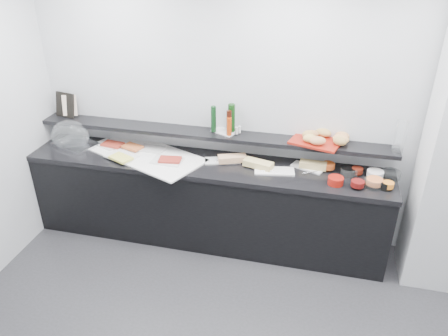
% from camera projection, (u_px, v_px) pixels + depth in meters
% --- Properties ---
extents(back_wall, '(5.00, 0.02, 2.70)m').
position_uv_depth(back_wall, '(283.00, 115.00, 4.20)').
color(back_wall, silver).
rests_on(back_wall, ground).
extents(buffet_cabinet, '(3.60, 0.60, 0.85)m').
position_uv_depth(buffet_cabinet, '(206.00, 203.00, 4.53)').
color(buffet_cabinet, black).
rests_on(buffet_cabinet, ground).
extents(counter_top, '(3.62, 0.62, 0.05)m').
position_uv_depth(counter_top, '(205.00, 165.00, 4.31)').
color(counter_top, black).
rests_on(counter_top, buffet_cabinet).
extents(wall_shelf, '(3.60, 0.25, 0.04)m').
position_uv_depth(wall_shelf, '(210.00, 134.00, 4.34)').
color(wall_shelf, black).
rests_on(wall_shelf, back_wall).
extents(cloche_base, '(0.52, 0.43, 0.04)m').
position_uv_depth(cloche_base, '(76.00, 145.00, 4.62)').
color(cloche_base, silver).
rests_on(cloche_base, counter_top).
extents(cloche_dome, '(0.45, 0.36, 0.34)m').
position_uv_depth(cloche_dome, '(70.00, 136.00, 4.56)').
color(cloche_dome, white).
rests_on(cloche_dome, cloche_base).
extents(linen_runner, '(1.32, 0.98, 0.01)m').
position_uv_depth(linen_runner, '(147.00, 155.00, 4.44)').
color(linen_runner, white).
rests_on(linen_runner, counter_top).
extents(platter_meat_a, '(0.32, 0.27, 0.01)m').
position_uv_depth(platter_meat_a, '(108.00, 144.00, 4.62)').
color(platter_meat_a, silver).
rests_on(platter_meat_a, linen_runner).
extents(food_meat_a, '(0.23, 0.17, 0.02)m').
position_uv_depth(food_meat_a, '(113.00, 144.00, 4.58)').
color(food_meat_a, maroon).
rests_on(food_meat_a, platter_meat_a).
extents(platter_salmon, '(0.28, 0.20, 0.01)m').
position_uv_depth(platter_salmon, '(152.00, 149.00, 4.52)').
color(platter_salmon, silver).
rests_on(platter_salmon, linen_runner).
extents(food_salmon, '(0.24, 0.19, 0.02)m').
position_uv_depth(food_salmon, '(133.00, 147.00, 4.52)').
color(food_salmon, '#CC5D29').
rests_on(food_salmon, platter_salmon).
extents(platter_cheese, '(0.36, 0.30, 0.01)m').
position_uv_depth(platter_cheese, '(121.00, 156.00, 4.37)').
color(platter_cheese, white).
rests_on(platter_cheese, linen_runner).
extents(food_cheese, '(0.26, 0.22, 0.02)m').
position_uv_depth(food_cheese, '(121.00, 158.00, 4.30)').
color(food_cheese, '#DEDA56').
rests_on(food_cheese, platter_cheese).
extents(platter_meat_b, '(0.30, 0.21, 0.01)m').
position_uv_depth(platter_meat_b, '(167.00, 161.00, 4.28)').
color(platter_meat_b, silver).
rests_on(platter_meat_b, linen_runner).
extents(food_meat_b, '(0.23, 0.16, 0.02)m').
position_uv_depth(food_meat_b, '(170.00, 160.00, 4.27)').
color(food_meat_b, maroon).
rests_on(food_meat_b, platter_meat_b).
extents(sandwich_plate_left, '(0.38, 0.25, 0.01)m').
position_uv_depth(sandwich_plate_left, '(223.00, 160.00, 4.32)').
color(sandwich_plate_left, silver).
rests_on(sandwich_plate_left, counter_top).
extents(sandwich_food_left, '(0.29, 0.20, 0.06)m').
position_uv_depth(sandwich_food_left, '(232.00, 158.00, 4.28)').
color(sandwich_food_left, tan).
rests_on(sandwich_food_left, sandwich_plate_left).
extents(tongs_left, '(0.16, 0.02, 0.01)m').
position_uv_depth(tongs_left, '(223.00, 162.00, 4.28)').
color(tongs_left, '#BBBEC2').
rests_on(tongs_left, sandwich_plate_left).
extents(sandwich_plate_mid, '(0.40, 0.22, 0.01)m').
position_uv_depth(sandwich_plate_mid, '(274.00, 171.00, 4.13)').
color(sandwich_plate_mid, white).
rests_on(sandwich_plate_mid, counter_top).
extents(sandwich_food_mid, '(0.30, 0.18, 0.06)m').
position_uv_depth(sandwich_food_mid, '(258.00, 164.00, 4.18)').
color(sandwich_food_mid, '#D8BD71').
rests_on(sandwich_food_mid, sandwich_plate_mid).
extents(tongs_mid, '(0.16, 0.03, 0.01)m').
position_uv_depth(tongs_mid, '(269.00, 171.00, 4.10)').
color(tongs_mid, silver).
rests_on(tongs_mid, sandwich_plate_mid).
extents(sandwich_plate_right, '(0.34, 0.24, 0.01)m').
position_uv_depth(sandwich_plate_right, '(308.00, 167.00, 4.19)').
color(sandwich_plate_right, white).
rests_on(sandwich_plate_right, counter_top).
extents(sandwich_food_right, '(0.26, 0.11, 0.06)m').
position_uv_depth(sandwich_food_right, '(313.00, 165.00, 4.16)').
color(sandwich_food_right, tan).
rests_on(sandwich_food_right, sandwich_plate_right).
extents(tongs_right, '(0.14, 0.09, 0.01)m').
position_uv_depth(tongs_right, '(310.00, 172.00, 4.08)').
color(tongs_right, silver).
rests_on(tongs_right, sandwich_plate_right).
extents(bowl_glass_fruit, '(0.21, 0.21, 0.07)m').
position_uv_depth(bowl_glass_fruit, '(349.00, 171.00, 4.07)').
color(bowl_glass_fruit, white).
rests_on(bowl_glass_fruit, counter_top).
extents(fill_glass_fruit, '(0.15, 0.15, 0.05)m').
position_uv_depth(fill_glass_fruit, '(328.00, 166.00, 4.14)').
color(fill_glass_fruit, '#D9541D').
rests_on(fill_glass_fruit, bowl_glass_fruit).
extents(bowl_black_jam, '(0.17, 0.17, 0.07)m').
position_uv_depth(bowl_black_jam, '(348.00, 171.00, 4.08)').
color(bowl_black_jam, black).
rests_on(bowl_black_jam, counter_top).
extents(fill_black_jam, '(0.14, 0.14, 0.05)m').
position_uv_depth(fill_black_jam, '(357.00, 170.00, 4.06)').
color(fill_black_jam, '#57170C').
rests_on(fill_black_jam, bowl_black_jam).
extents(bowl_glass_cream, '(0.21, 0.21, 0.07)m').
position_uv_depth(bowl_glass_cream, '(391.00, 175.00, 4.01)').
color(bowl_glass_cream, silver).
rests_on(bowl_glass_cream, counter_top).
extents(fill_glass_cream, '(0.19, 0.19, 0.05)m').
position_uv_depth(fill_glass_cream, '(375.00, 173.00, 4.01)').
color(fill_glass_cream, white).
rests_on(fill_glass_cream, bowl_glass_cream).
extents(bowl_red_jam, '(0.15, 0.15, 0.07)m').
position_uv_depth(bowl_red_jam, '(336.00, 181.00, 3.91)').
color(bowl_red_jam, maroon).
rests_on(bowl_red_jam, counter_top).
extents(fill_red_jam, '(0.14, 0.14, 0.05)m').
position_uv_depth(fill_red_jam, '(358.00, 184.00, 3.85)').
color(fill_red_jam, '#5A0E0C').
rests_on(fill_red_jam, bowl_red_jam).
extents(bowl_glass_salmon, '(0.19, 0.19, 0.07)m').
position_uv_depth(bowl_glass_salmon, '(373.00, 183.00, 3.88)').
color(bowl_glass_salmon, white).
rests_on(bowl_glass_salmon, counter_top).
extents(fill_glass_salmon, '(0.18, 0.18, 0.05)m').
position_uv_depth(fill_glass_salmon, '(375.00, 181.00, 3.88)').
color(fill_glass_salmon, orange).
rests_on(fill_glass_salmon, bowl_glass_salmon).
extents(bowl_black_fruit, '(0.12, 0.12, 0.07)m').
position_uv_depth(bowl_black_fruit, '(386.00, 185.00, 3.85)').
color(bowl_black_fruit, black).
rests_on(bowl_black_fruit, counter_top).
extents(fill_black_fruit, '(0.13, 0.13, 0.05)m').
position_uv_depth(fill_black_fruit, '(388.00, 185.00, 3.83)').
color(fill_black_fruit, orange).
rests_on(fill_black_fruit, bowl_black_fruit).
extents(framed_print, '(0.24, 0.12, 0.26)m').
position_uv_depth(framed_print, '(65.00, 105.00, 4.65)').
color(framed_print, black).
rests_on(framed_print, wall_shelf).
extents(print_art, '(0.16, 0.08, 0.22)m').
position_uv_depth(print_art, '(70.00, 106.00, 4.63)').
color(print_art, beige).
rests_on(print_art, framed_print).
extents(condiment_tray, '(0.27, 0.23, 0.01)m').
position_uv_depth(condiment_tray, '(224.00, 132.00, 4.33)').
color(condiment_tray, white).
rests_on(condiment_tray, wall_shelf).
extents(bottle_green_a, '(0.06, 0.06, 0.26)m').
position_uv_depth(bottle_green_a, '(214.00, 119.00, 4.26)').
color(bottle_green_a, black).
rests_on(bottle_green_a, condiment_tray).
extents(bottle_brown, '(0.06, 0.06, 0.24)m').
position_uv_depth(bottle_brown, '(229.00, 122.00, 4.21)').
color(bottle_brown, black).
rests_on(bottle_brown, condiment_tray).
extents(bottle_green_b, '(0.08, 0.08, 0.28)m').
position_uv_depth(bottle_green_b, '(232.00, 118.00, 4.26)').
color(bottle_green_b, '#0E340E').
rests_on(bottle_green_b, condiment_tray).
extents(bottle_hot, '(0.06, 0.06, 0.18)m').
position_uv_depth(bottle_hot, '(229.00, 126.00, 4.20)').
color(bottle_hot, '#B2390C').
rests_on(bottle_hot, condiment_tray).
extents(shaker_salt, '(0.04, 0.04, 0.07)m').
position_uv_depth(shaker_salt, '(237.00, 131.00, 4.25)').
color(shaker_salt, silver).
rests_on(shaker_salt, condiment_tray).
extents(shaker_pepper, '(0.04, 0.04, 0.07)m').
position_uv_depth(shaker_pepper, '(239.00, 130.00, 4.27)').
color(shaker_pepper, silver).
rests_on(shaker_pepper, condiment_tray).
extents(bread_tray, '(0.52, 0.42, 0.02)m').
position_uv_depth(bread_tray, '(316.00, 142.00, 4.12)').
color(bread_tray, maroon).
rests_on(bread_tray, wall_shelf).
extents(bread_roll_nw, '(0.12, 0.08, 0.08)m').
position_uv_depth(bread_roll_nw, '(312.00, 134.00, 4.14)').
color(bread_roll_nw, '#AD7442').
rests_on(bread_roll_nw, bread_tray).
extents(bread_roll_n, '(0.18, 0.15, 0.08)m').
position_uv_depth(bread_roll_n, '(323.00, 133.00, 4.17)').
color(bread_roll_n, '#B18643').
rests_on(bread_roll_n, bread_tray).
extents(bread_roll_ne, '(0.15, 0.11, 0.08)m').
position_uv_depth(bread_roll_ne, '(342.00, 136.00, 4.11)').
color(bread_roll_ne, '#C6814B').
rests_on(bread_roll_ne, bread_tray).
extents(bread_roll_sw, '(0.14, 0.10, 0.08)m').
position_uv_depth(bread_roll_sw, '(310.00, 138.00, 4.05)').
color(bread_roll_sw, tan).
rests_on(bread_roll_sw, bread_tray).
extents(bread_roll_s, '(0.17, 0.12, 0.08)m').
position_uv_depth(bread_roll_s, '(318.00, 141.00, 4.01)').
color(bread_roll_s, '#C9824C').
rests_on(bread_roll_s, bread_tray).
extents(bread_roll_se, '(0.15, 0.12, 0.08)m').
position_uv_depth(bread_roll_se, '(340.00, 141.00, 4.00)').
color(bread_roll_se, '#AC8241').
rests_on(bread_roll_se, bread_tray).
extents(bread_roll_midw, '(0.15, 0.12, 0.08)m').
position_uv_depth(bread_roll_midw, '(309.00, 134.00, 4.14)').
color(bread_roll_midw, '#B08643').
rests_on(bread_roll_midw, bread_tray).
extents(bread_roll_mide, '(0.17, 0.13, 0.08)m').
position_uv_depth(bread_roll_mide, '(341.00, 139.00, 4.04)').
color(bread_roll_mide, tan).
rests_on(bread_roll_mide, bread_tray).
extents(carafe, '(0.13, 0.13, 0.30)m').
position_uv_depth(carafe, '(400.00, 137.00, 3.88)').
color(carafe, white).
rests_on(carafe, wall_shelf).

